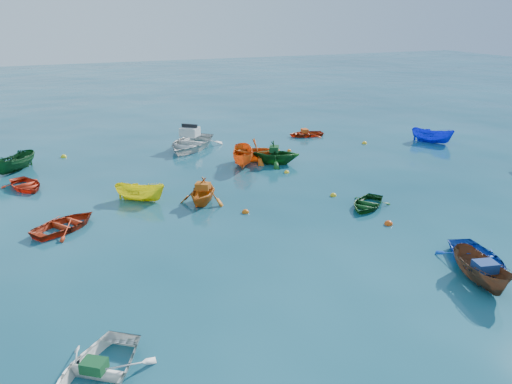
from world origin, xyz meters
name	(u,v)px	position (x,y,z in m)	size (l,w,h in m)	color
ground	(300,238)	(0.00, 0.00, 0.00)	(160.00, 160.00, 0.00)	#0A3749
dinghy_white_near	(94,384)	(-8.99, -5.90, 0.00)	(2.52, 3.53, 0.73)	white
sampan_brown_mid	(479,283)	(4.23, -5.76, 0.00)	(1.11, 2.94, 1.14)	#55331E
dinghy_blue_se	(478,266)	(5.13, -4.78, 0.00)	(2.43, 3.40, 0.71)	#0E3FB4
dinghy_orange_w	(203,203)	(-2.66, 5.57, 0.00)	(2.30, 2.67, 1.41)	#CA6313
sampan_yellow_mid	(141,200)	(-5.53, 7.08, 0.00)	(1.01, 2.69, 1.04)	yellow
dinghy_green_e	(367,207)	(4.67, 1.95, 0.00)	(1.91, 2.66, 0.55)	#0F4115
dinghy_red_nw	(66,229)	(-9.23, 4.79, 0.00)	(2.20, 3.07, 0.64)	#B32A0E
sampan_orange_n	(243,165)	(1.50, 10.81, 0.00)	(1.25, 3.33, 1.29)	orange
dinghy_green_n	(275,164)	(3.52, 10.39, 0.00)	(2.55, 2.96, 1.56)	#125019
dinghy_red_ne	(306,136)	(8.69, 16.18, 0.00)	(1.92, 2.68, 0.56)	red
sampan_blue_far	(431,142)	(16.34, 10.96, 0.00)	(1.13, 3.01, 1.16)	#1125DA
dinghy_red_far	(26,188)	(-11.01, 11.27, 0.00)	(2.04, 2.86, 0.59)	red
dinghy_orange_far	(257,160)	(2.69, 11.47, 0.00)	(2.55, 2.96, 1.56)	orange
sampan_green_far	(16,171)	(-11.64, 14.82, 0.00)	(1.18, 3.12, 1.21)	#0F431B
motorboat_white	(191,148)	(-0.50, 15.99, 0.00)	(3.61, 5.05, 1.65)	silver
tarp_green_a	(94,366)	(-8.93, -5.81, 0.52)	(0.62, 0.47, 0.30)	#134F26
tarp_blue_a	(485,267)	(4.20, -5.90, 0.75)	(0.75, 0.57, 0.37)	navy
tarp_orange_a	(203,186)	(-2.63, 5.61, 0.87)	(0.69, 0.52, 0.34)	#B95413
tarp_green_b	(274,149)	(3.44, 10.44, 0.96)	(0.72, 0.55, 0.35)	#10401A
tarp_orange_b	(305,131)	(8.60, 16.20, 0.42)	(0.59, 0.45, 0.29)	#D24D15
buoy_ye_a	(333,196)	(3.94, 3.93, 0.00)	(0.33, 0.33, 0.33)	gold
buoy_or_b	(388,224)	(4.37, -0.23, 0.00)	(0.39, 0.39, 0.39)	#D1440B
buoy_or_c	(245,213)	(-1.15, 3.52, 0.00)	(0.35, 0.35, 0.35)	#D1580B
buoy_ye_c	(287,173)	(3.37, 8.42, 0.00)	(0.31, 0.31, 0.31)	yellow
buoy_or_d	(289,151)	(5.62, 12.74, 0.00)	(0.29, 0.29, 0.29)	orange
buoy_ye_d	(64,157)	(-8.86, 16.97, 0.00)	(0.38, 0.38, 0.38)	yellow
buoy_or_e	(174,146)	(-1.43, 17.10, 0.00)	(0.30, 0.30, 0.30)	#D1630B
buoy_ye_e	(364,144)	(11.57, 12.50, 0.00)	(0.37, 0.37, 0.37)	yellow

